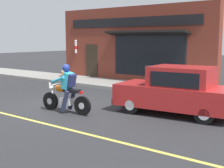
{
  "coord_description": "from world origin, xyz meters",
  "views": [
    {
      "loc": [
        -7.57,
        -8.2,
        2.44
      ],
      "look_at": [
        0.56,
        -1.95,
        0.95
      ],
      "focal_mm": 50.0,
      "sensor_mm": 36.0,
      "label": 1
    }
  ],
  "objects_px": {
    "car_hatchback": "(176,91)",
    "trash_bin": "(150,76)",
    "traffic_cone": "(63,72)",
    "motorcycle_with_rider": "(66,93)"
  },
  "relations": [
    {
      "from": "motorcycle_with_rider",
      "to": "traffic_cone",
      "type": "bearing_deg",
      "value": 47.07
    },
    {
      "from": "trash_bin",
      "to": "traffic_cone",
      "type": "height_order",
      "value": "trash_bin"
    },
    {
      "from": "motorcycle_with_rider",
      "to": "car_hatchback",
      "type": "relative_size",
      "value": 0.51
    },
    {
      "from": "motorcycle_with_rider",
      "to": "trash_bin",
      "type": "height_order",
      "value": "motorcycle_with_rider"
    },
    {
      "from": "car_hatchback",
      "to": "traffic_cone",
      "type": "xyz_separation_m",
      "value": [
        4.2,
        9.65,
        -0.33
      ]
    },
    {
      "from": "car_hatchback",
      "to": "traffic_cone",
      "type": "height_order",
      "value": "car_hatchback"
    },
    {
      "from": "car_hatchback",
      "to": "trash_bin",
      "type": "relative_size",
      "value": 4.01
    },
    {
      "from": "car_hatchback",
      "to": "trash_bin",
      "type": "bearing_deg",
      "value": 39.47
    },
    {
      "from": "motorcycle_with_rider",
      "to": "trash_bin",
      "type": "xyz_separation_m",
      "value": [
        6.17,
        0.44,
        -0.04
      ]
    },
    {
      "from": "traffic_cone",
      "to": "car_hatchback",
      "type": "bearing_deg",
      "value": -113.5
    }
  ]
}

